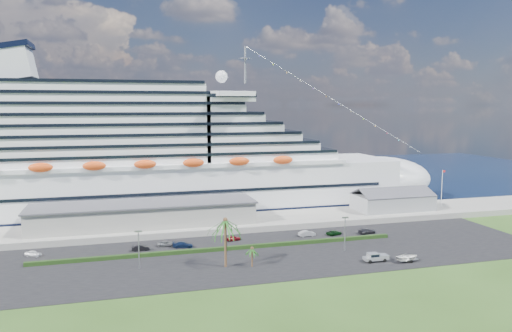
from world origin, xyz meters
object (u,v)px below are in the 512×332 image
object	(u,v)px
pickup_truck	(375,257)
boat_trailer	(408,257)
cruise_ship	(150,162)
parked_car_3	(183,245)

from	to	relation	value
pickup_truck	boat_trailer	bearing A→B (deg)	-18.22
cruise_ship	boat_trailer	distance (m)	86.31
cruise_ship	pickup_truck	size ratio (longest dim) A/B	33.99
parked_car_3	pickup_truck	distance (m)	45.90
pickup_truck	parked_car_3	bearing A→B (deg)	150.37
parked_car_3	boat_trailer	distance (m)	52.87
parked_car_3	pickup_truck	bearing A→B (deg)	-106.14
pickup_truck	cruise_ship	bearing A→B (deg)	124.13
cruise_ship	pickup_truck	distance (m)	80.69
parked_car_3	pickup_truck	size ratio (longest dim) A/B	0.87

